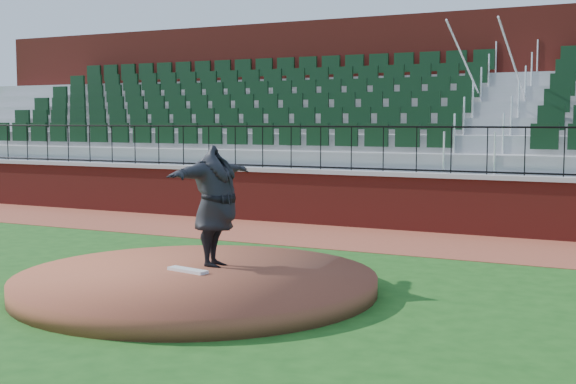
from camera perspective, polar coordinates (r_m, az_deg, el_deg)
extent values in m
plane|color=#194C15|center=(11.20, -3.50, -7.27)|extent=(90.00, 90.00, 0.00)
cube|color=brown|center=(16.02, 6.33, -3.47)|extent=(34.00, 3.20, 0.01)
cube|color=maroon|center=(17.44, 8.19, -0.81)|extent=(34.00, 0.35, 1.20)
cube|color=#B7B7B7|center=(17.38, 8.22, 1.32)|extent=(34.00, 0.45, 0.10)
cube|color=maroon|center=(22.65, 12.77, 5.95)|extent=(34.00, 0.50, 5.50)
cylinder|color=brown|center=(11.19, -6.78, -6.66)|extent=(5.16, 5.16, 0.25)
cube|color=silver|center=(11.34, -7.42, -5.75)|extent=(0.70, 0.29, 0.05)
imported|color=black|center=(11.60, -5.37, -1.03)|extent=(0.72, 2.27, 1.82)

